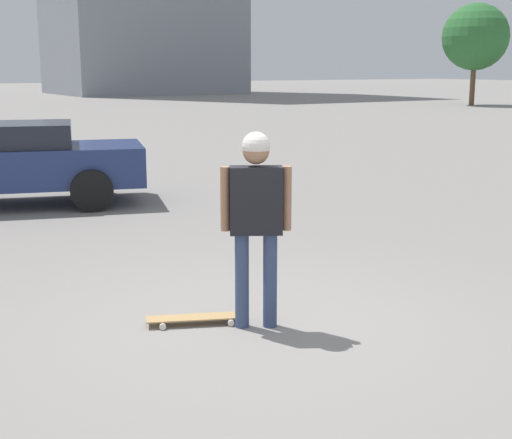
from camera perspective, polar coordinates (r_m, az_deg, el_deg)
ground_plane at (r=6.67m, az=0.00°, el=-8.54°), size 220.00×220.00×0.00m
person at (r=6.37m, az=0.00°, el=0.99°), size 0.40×0.57×1.80m
skateboard at (r=6.73m, az=-4.80°, el=-7.85°), size 0.52×0.93×0.07m
car_parked_near at (r=13.00m, az=-19.65°, el=4.38°), size 3.06×5.10×1.42m
tree_distant at (r=47.99m, az=17.15°, el=13.78°), size 4.14×4.14×6.31m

